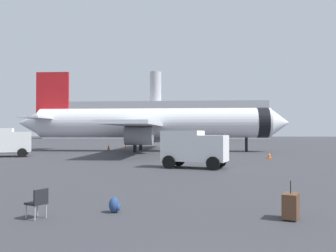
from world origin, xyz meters
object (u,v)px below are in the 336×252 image
object	(u,v)px
cargo_van	(194,147)
traveller_backpack	(115,205)
safety_cone_near	(269,155)
safety_cone_outer	(109,147)
gate_chair	(38,201)
safety_cone_far	(24,151)
airplane_at_gate	(151,123)
safety_cone_mid	(125,147)
rolling_suitcase	(291,206)
service_truck	(4,141)

from	to	relation	value
cargo_van	traveller_backpack	size ratio (longest dim) A/B	9.96
safety_cone_near	safety_cone_outer	size ratio (longest dim) A/B	0.79
safety_cone_outer	gate_chair	size ratio (longest dim) A/B	0.95
cargo_van	safety_cone_near	distance (m)	11.83
cargo_van	safety_cone_far	distance (m)	24.29
traveller_backpack	gate_chair	size ratio (longest dim) A/B	0.56
airplane_at_gate	gate_chair	size ratio (longest dim) A/B	41.43
safety_cone_mid	safety_cone_outer	world-z (taller)	safety_cone_outer
safety_cone_outer	safety_cone_mid	bearing A→B (deg)	63.95
airplane_at_gate	safety_cone_mid	distance (m)	8.07
safety_cone_near	safety_cone_mid	size ratio (longest dim) A/B	1.00
cargo_van	rolling_suitcase	distance (m)	14.69
safety_cone_near	safety_cone_mid	bearing A→B (deg)	134.75
safety_cone_near	gate_chair	xyz separation A→B (m)	(-11.36, -24.34, 0.18)
airplane_at_gate	safety_cone_near	size ratio (longest dim) A/B	55.09
safety_cone_far	cargo_van	bearing A→B (deg)	-36.44
airplane_at_gate	safety_cone_mid	xyz separation A→B (m)	(-4.60, 5.73, -3.34)
airplane_at_gate	rolling_suitcase	size ratio (longest dim) A/B	32.39
safety_cone_near	rolling_suitcase	world-z (taller)	rolling_suitcase
airplane_at_gate	safety_cone_far	bearing A→B (deg)	-153.66
safety_cone_mid	safety_cone_far	xyz separation A→B (m)	(-9.18, -12.55, -0.01)
airplane_at_gate	traveller_backpack	distance (m)	35.48
service_truck	safety_cone_far	world-z (taller)	service_truck
traveller_backpack	service_truck	bearing A→B (deg)	125.61
airplane_at_gate	rolling_suitcase	bearing A→B (deg)	-76.36
safety_cone_near	traveller_backpack	xyz separation A→B (m)	(-9.34, -23.38, -0.09)
safety_cone_far	safety_cone_outer	world-z (taller)	safety_cone_outer
cargo_van	safety_cone_outer	distance (m)	26.46
safety_cone_mid	traveller_backpack	world-z (taller)	safety_cone_mid
service_truck	safety_cone_mid	bearing A→B (deg)	63.16
traveller_backpack	gate_chair	distance (m)	2.25
safety_cone_near	safety_cone_far	world-z (taller)	safety_cone_near
safety_cone_outer	gate_chair	bearing A→B (deg)	-78.74
service_truck	gate_chair	xyz separation A→B (m)	(14.79, -24.44, -1.11)
safety_cone_far	gate_chair	world-z (taller)	gate_chair
safety_cone_near	gate_chair	size ratio (longest dim) A/B	0.75
service_truck	gate_chair	bearing A→B (deg)	-58.82
safety_cone_near	safety_cone_mid	distance (m)	24.64
safety_cone_mid	cargo_van	bearing A→B (deg)	-69.02
safety_cone_outer	traveller_backpack	bearing A→B (deg)	-75.52
gate_chair	service_truck	bearing A→B (deg)	121.18
airplane_at_gate	service_truck	distance (m)	17.89
airplane_at_gate	cargo_van	xyz separation A→B (m)	(5.74, -21.23, -2.21)
airplane_at_gate	safety_cone_far	distance (m)	15.74
safety_cone_outer	traveller_backpack	size ratio (longest dim) A/B	1.71
gate_chair	safety_cone_mid	bearing A→B (deg)	98.14
airplane_at_gate	cargo_van	size ratio (longest dim) A/B	7.45
airplane_at_gate	safety_cone_outer	xyz separation A→B (m)	(-6.27, 2.32, -3.25)
airplane_at_gate	service_truck	world-z (taller)	airplane_at_gate
cargo_van	safety_cone_mid	world-z (taller)	cargo_van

